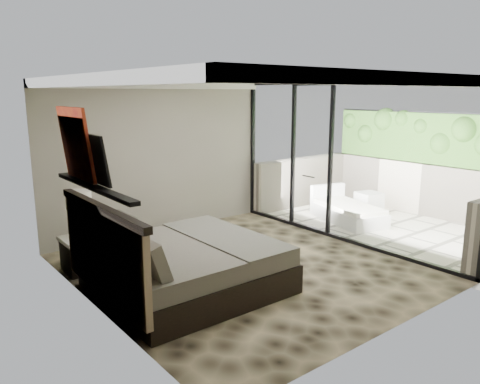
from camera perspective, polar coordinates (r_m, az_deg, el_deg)
floor at (r=7.16m, az=0.36°, el=-9.21°), size 5.00×5.00×0.00m
ceiling at (r=6.68m, az=0.39°, el=13.72°), size 4.50×5.00×0.02m
back_wall at (r=8.84m, az=-9.80°, el=4.09°), size 4.50×0.02×2.80m
left_wall at (r=5.68m, az=-17.55°, el=-0.66°), size 0.02×5.00×2.80m
glass_wall at (r=8.35m, az=12.53°, el=3.53°), size 0.08×5.00×2.80m
terrace_slab at (r=9.85m, az=17.70°, el=-4.20°), size 3.00×5.00×0.12m
parapet_far at (r=10.83m, az=21.93°, el=0.27°), size 0.30×5.00×1.10m
foliage_hedge at (r=10.68m, az=22.39°, el=6.06°), size 0.36×4.60×1.10m
picture_ledge at (r=5.77m, az=-17.42°, el=0.56°), size 0.12×2.20×0.05m
bed at (r=6.30m, az=-7.32°, el=-8.75°), size 2.29×2.22×1.27m
nightstand at (r=7.34m, az=-18.59°, el=-6.99°), size 0.71×0.71×0.56m
table_lamp at (r=7.21m, az=-19.04°, el=-1.80°), size 0.37×0.37×0.68m
abstract_canvas at (r=6.13m, az=-19.40°, el=5.57°), size 0.13×0.90×0.90m
framed_print at (r=5.66m, az=-16.96°, el=3.71°), size 0.11×0.50×0.60m
ottoman at (r=10.58m, az=15.43°, el=-1.30°), size 0.56×0.56×0.47m
lounger at (r=9.87m, az=12.87°, el=-2.32°), size 1.21×1.79×0.64m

